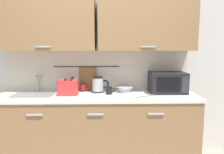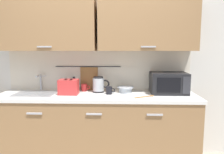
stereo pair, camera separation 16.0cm
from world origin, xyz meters
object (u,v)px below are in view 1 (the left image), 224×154
mixing_bowl (125,89)px  microwave (167,82)px  dish_soap_bottle (73,85)px  electric_kettle (98,85)px  mug_near_sink (83,88)px  toaster (68,87)px  wooden_spoon (147,96)px  mug_by_kettle (109,90)px

mixing_bowl → microwave: bearing=-2.6°
microwave → dish_soap_bottle: microwave is taller
electric_kettle → mug_near_sink: (-0.20, 0.07, -0.05)m
electric_kettle → mixing_bowl: bearing=-1.9°
mixing_bowl → toaster: size_ratio=0.84×
toaster → wooden_spoon: size_ratio=1.00×
electric_kettle → toaster: size_ratio=0.89×
electric_kettle → microwave: bearing=-2.3°
electric_kettle → dish_soap_bottle: 0.35m
mixing_bowl → mug_by_kettle: bearing=-152.8°
electric_kettle → mug_by_kettle: electric_kettle is taller
dish_soap_bottle → toaster: dish_soap_bottle is taller
mixing_bowl → wooden_spoon: bearing=-44.5°
mug_by_kettle → mixing_bowl: bearing=27.2°
dish_soap_bottle → mug_near_sink: size_ratio=1.63×
dish_soap_bottle → toaster: 0.22m
mug_near_sink → mug_by_kettle: (0.35, -0.19, 0.00)m
mug_near_sink → mixing_bowl: bearing=-8.3°
mixing_bowl → wooden_spoon: size_ratio=0.84×
electric_kettle → mixing_bowl: (0.36, -0.01, -0.06)m
microwave → electric_kettle: bearing=177.7°
electric_kettle → mug_near_sink: electric_kettle is taller
mug_by_kettle → mug_near_sink: bearing=151.6°
mixing_bowl → mug_by_kettle: mug_by_kettle is taller
dish_soap_bottle → mixing_bowl: size_ratio=0.92×
electric_kettle → wooden_spoon: 0.67m
dish_soap_bottle → mixing_bowl: bearing=-6.6°
wooden_spoon → mixing_bowl: bearing=135.5°
microwave → electric_kettle: (-0.91, 0.04, -0.03)m
electric_kettle → toaster: electric_kettle is taller
electric_kettle → mug_by_kettle: 0.20m
toaster → wooden_spoon: (0.98, -0.11, -0.09)m
mug_near_sink → wooden_spoon: 0.88m
electric_kettle → mixing_bowl: size_ratio=1.06×
mug_near_sink → wooden_spoon: mug_near_sink is taller
mug_near_sink → toaster: toaster is taller
dish_soap_bottle → mixing_bowl: dish_soap_bottle is taller
microwave → dish_soap_bottle: (-1.26, 0.11, -0.05)m
mug_by_kettle → wooden_spoon: size_ratio=0.47×
electric_kettle → wooden_spoon: bearing=-23.2°
electric_kettle → dish_soap_bottle: electric_kettle is taller
microwave → dish_soap_bottle: bearing=175.2°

